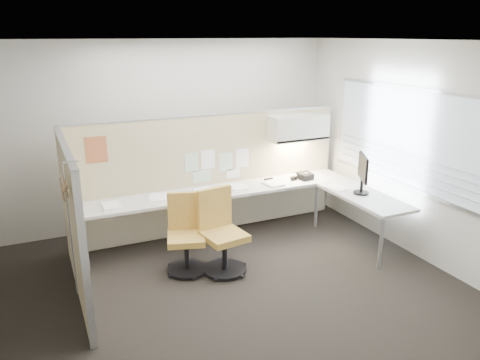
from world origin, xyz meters
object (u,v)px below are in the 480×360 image
chair_right (221,234)px  monitor (363,172)px  chair_left (186,236)px  phone (305,176)px  desk (247,198)px

chair_right → monitor: size_ratio=1.88×
chair_left → phone: size_ratio=4.13×
desk → chair_left: chair_left is taller
desk → phone: (1.02, 0.09, 0.18)m
phone → chair_right: bearing=-162.3°
chair_left → monitor: monitor is taller
desk → phone: size_ratio=17.10×
chair_left → chair_right: chair_right is taller
monitor → phone: bearing=48.7°
chair_left → chair_right: bearing=-9.3°
chair_right → chair_left: bearing=145.3°
desk → monitor: size_ratio=7.27×
desk → monitor: bearing=-30.8°
chair_left → chair_right: size_ratio=0.94×
desk → chair_left: 1.27m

